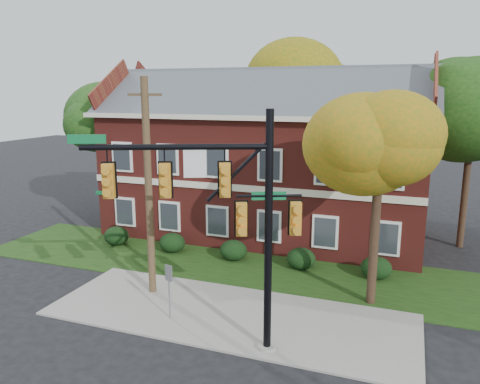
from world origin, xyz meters
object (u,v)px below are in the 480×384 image
(hedge_left, at_px, (172,243))
(utility_pole, at_px, (149,188))
(traffic_signal, at_px, (223,207))
(sign_post, at_px, (169,283))
(hedge_center, at_px, (233,250))
(tree_left_rear, at_px, (113,120))
(hedge_right, at_px, (301,259))
(hedge_far_left, at_px, (116,236))
(tree_far_rear, at_px, (316,85))
(apartment_building, at_px, (265,151))
(hedge_far_right, at_px, (376,268))
(tree_near_right, at_px, (387,139))

(hedge_left, height_order, utility_pole, utility_pole)
(traffic_signal, xyz_separation_m, sign_post, (-2.72, 1.31, -3.43))
(utility_pole, xyz_separation_m, sign_post, (1.86, -1.90, -3.08))
(hedge_left, height_order, sign_post, sign_post)
(traffic_signal, height_order, sign_post, traffic_signal)
(hedge_center, height_order, sign_post, sign_post)
(tree_left_rear, bearing_deg, sign_post, -48.14)
(hedge_right, relative_size, traffic_signal, 0.18)
(sign_post, bearing_deg, hedge_far_left, 149.82)
(tree_left_rear, height_order, tree_far_rear, tree_far_rear)
(tree_far_rear, xyz_separation_m, sign_post, (-1.28, -19.88, -7.36))
(hedge_right, relative_size, tree_left_rear, 0.16)
(hedge_left, relative_size, hedge_center, 1.00)
(apartment_building, relative_size, hedge_right, 13.43)
(hedge_far_left, distance_m, hedge_right, 10.50)
(hedge_far_left, bearing_deg, hedge_center, 0.00)
(apartment_building, relative_size, traffic_signal, 2.37)
(hedge_far_right, distance_m, tree_left_rear, 18.30)
(hedge_far_left, distance_m, hedge_far_right, 14.00)
(hedge_left, xyz_separation_m, utility_pole, (1.69, -4.89, 4.04))
(hedge_center, xyz_separation_m, utility_pole, (-1.81, -4.89, 4.04))
(sign_post, bearing_deg, tree_far_rear, 100.01)
(hedge_left, distance_m, hedge_right, 7.00)
(apartment_building, bearing_deg, hedge_right, -56.33)
(hedge_far_right, bearing_deg, traffic_signal, -117.53)
(hedge_far_right, bearing_deg, hedge_left, 180.00)
(apartment_building, height_order, tree_far_rear, tree_far_rear)
(hedge_far_right, xyz_separation_m, tree_near_right, (0.22, -2.83, 6.14))
(tree_left_rear, bearing_deg, hedge_right, -17.37)
(tree_far_rear, height_order, sign_post, tree_far_rear)
(apartment_building, xyz_separation_m, hedge_right, (3.50, -5.25, -4.46))
(hedge_far_right, bearing_deg, tree_left_rear, 166.11)
(hedge_far_left, relative_size, utility_pole, 0.16)
(hedge_center, distance_m, sign_post, 6.85)
(apartment_building, distance_m, utility_pole, 10.31)
(hedge_far_left, bearing_deg, traffic_signal, -39.63)
(hedge_far_left, bearing_deg, tree_near_right, -11.27)
(hedge_far_left, height_order, tree_left_rear, tree_left_rear)
(hedge_center, relative_size, traffic_signal, 0.18)
(hedge_right, relative_size, tree_far_rear, 0.12)
(hedge_right, bearing_deg, hedge_far_left, 180.00)
(hedge_right, bearing_deg, hedge_far_right, 0.00)
(hedge_left, relative_size, tree_left_rear, 0.16)
(tree_near_right, height_order, tree_left_rear, tree_left_rear)
(traffic_signal, bearing_deg, tree_far_rear, 70.93)
(tree_left_rear, xyz_separation_m, utility_pole, (7.92, -9.03, -2.12))
(hedge_far_right, relative_size, sign_post, 0.64)
(traffic_signal, bearing_deg, sign_post, 131.34)
(hedge_far_left, bearing_deg, utility_pole, -43.26)
(apartment_building, distance_m, tree_near_right, 10.97)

